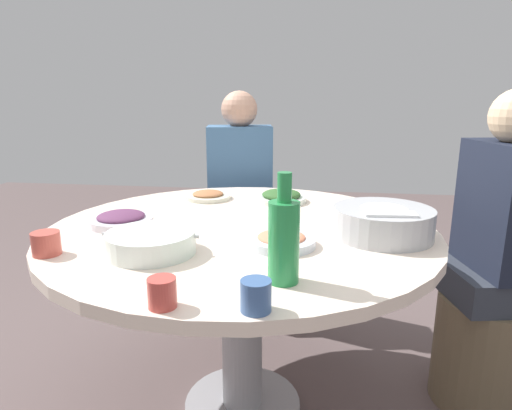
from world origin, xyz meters
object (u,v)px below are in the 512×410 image
tea_cup_side (256,296)px  dish_greens (281,197)px  dish_eggplant (121,219)px  stool_for_diner_right (485,350)px  soup_bowl (151,243)px  round_dining_table (241,262)px  rice_bowl (383,222)px  dish_shrimp (281,240)px  diner_left (240,175)px  tea_cup_near (162,293)px  dish_tofu_braise (208,196)px  tea_cup_far (46,243)px  stool_for_diner_left (241,267)px  green_bottle (284,239)px  diner_right (505,216)px

tea_cup_side → dish_greens: bearing=-178.4°
dish_eggplant → stool_for_diner_right: dish_eggplant is taller
stool_for_diner_right → soup_bowl: bearing=-67.2°
tea_cup_side → stool_for_diner_right: (-0.77, 0.78, -0.55)m
round_dining_table → rice_bowl: rice_bowl is taller
dish_eggplant → tea_cup_side: 0.78m
rice_bowl → dish_shrimp: (0.13, -0.31, -0.03)m
dish_greens → tea_cup_side: size_ratio=3.12×
rice_bowl → diner_left: bearing=-146.1°
tea_cup_near → stool_for_diner_right: bearing=128.6°
dish_tofu_braise → diner_left: bearing=173.4°
tea_cup_far → diner_left: 1.26m
diner_left → tea_cup_far: bearing=-15.5°
dish_tofu_braise → stool_for_diner_left: bearing=173.4°
dish_shrimp → stool_for_diner_right: (-0.36, 0.76, -0.53)m
tea_cup_far → stool_for_diner_left: (-1.22, 0.34, -0.55)m
dish_tofu_braise → green_bottle: 0.92m
tea_cup_far → stool_for_diner_right: size_ratio=0.18×
round_dining_table → green_bottle: (0.44, 0.18, 0.24)m
round_dining_table → dish_shrimp: (0.19, 0.15, 0.15)m
dish_eggplant → tea_cup_far: (0.31, -0.08, 0.01)m
dish_eggplant → dish_shrimp: dish_eggplant is taller
round_dining_table → dish_shrimp: 0.28m
stool_for_diner_left → rice_bowl: bearing=33.9°
diner_right → dish_greens: bearing=-103.7°
dish_tofu_braise → diner_right: size_ratio=0.26×
dish_shrimp → stool_for_diner_right: dish_shrimp is taller
tea_cup_near → round_dining_table: bearing=174.1°
tea_cup_side → dish_eggplant: bearing=-135.3°
dish_tofu_braise → dish_eggplant: bearing=-25.4°
tea_cup_side → stool_for_diner_left: bearing=-168.8°
green_bottle → stool_for_diner_left: 1.49m
dish_eggplant → stool_for_diner_left: dish_eggplant is taller
rice_bowl → dish_greens: bearing=-140.2°
tea_cup_side → tea_cup_near: bearing=-87.1°
rice_bowl → tea_cup_side: rice_bowl is taller
dish_greens → diner_left: bearing=-151.9°
dish_eggplant → green_bottle: bearing=56.0°
dish_tofu_braise → stool_for_diner_right: bearing=79.6°
round_dining_table → tea_cup_near: size_ratio=20.29×
tea_cup_near → green_bottle: bearing=124.2°
dish_eggplant → tea_cup_near: (0.57, 0.35, 0.01)m
green_bottle → stool_for_diner_left: green_bottle is taller
diner_right → diner_left: bearing=-122.8°
dish_tofu_braise → stool_for_diner_left: dish_tofu_braise is taller
stool_for_diner_left → tea_cup_far: bearing=-15.5°
dish_greens → stool_for_diner_right: dish_greens is taller
dish_shrimp → soup_bowl: bearing=-72.8°
tea_cup_far → dish_eggplant: bearing=165.5°
dish_greens → rice_bowl: bearing=39.8°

